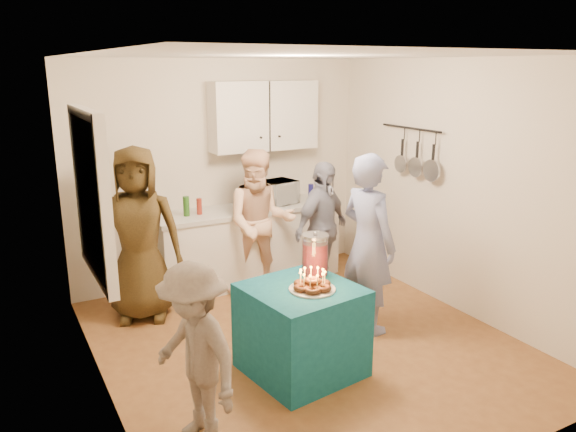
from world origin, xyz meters
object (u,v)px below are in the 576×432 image
child_near_left (195,354)px  woman_back_right (322,229)px  party_table (301,330)px  counter (248,246)px  woman_back_center (260,223)px  microwave (275,193)px  woman_back_left (138,234)px  man_birthday (368,244)px  punch_jar (315,255)px

child_near_left → woman_back_right: bearing=115.8°
party_table → woman_back_right: bearing=52.5°
counter → woman_back_center: bearing=-93.7°
microwave → woman_back_left: woman_back_left is taller
party_table → woman_back_left: woman_back_left is taller
counter → woman_back_right: bearing=-52.7°
microwave → man_birthday: (0.12, -1.71, -0.18)m
man_birthday → microwave: bearing=-5.1°
counter → woman_back_center: (-0.03, -0.39, 0.39)m
woman_back_left → woman_back_right: (1.95, -0.34, -0.13)m
woman_back_center → woman_back_right: (0.59, -0.35, -0.06)m
punch_jar → microwave: bearing=72.5°
party_table → child_near_left: (-1.07, -0.42, 0.26)m
woman_back_left → woman_back_right: 1.98m
man_birthday → woman_back_left: bearing=45.9°
counter → microwave: size_ratio=4.38×
punch_jar → woman_back_right: 1.42m
punch_jar → party_table: bearing=-140.4°
counter → party_table: (-0.49, -2.11, -0.05)m
party_table → man_birthday: man_birthday is taller
punch_jar → woman_back_center: bearing=82.1°
microwave → man_birthday: size_ratio=0.29×
party_table → woman_back_right: size_ratio=0.56×
party_table → woman_back_right: (1.05, 1.37, 0.38)m
counter → woman_back_center: 0.55m
woman_back_left → woman_back_center: bearing=20.8°
counter → woman_back_center: size_ratio=1.34×
man_birthday → woman_back_left: woman_back_left is taller
woman_back_right → child_near_left: woman_back_right is taller
woman_back_left → child_near_left: (-0.18, -2.13, -0.24)m
punch_jar → woman_back_right: woman_back_right is taller
microwave → child_near_left: 3.21m
microwave → counter: bearing=169.2°
child_near_left → microwave: bearing=128.4°
woman_back_center → party_table: bearing=-84.5°
counter → woman_back_right: size_ratio=1.45×
counter → child_near_left: child_near_left is taller
microwave → child_near_left: (-1.93, -2.53, -0.41)m
man_birthday → child_near_left: bearing=103.0°
man_birthday → counter: bearing=6.7°
counter → man_birthday: size_ratio=1.26×
woman_back_center → child_near_left: woman_back_center is taller
party_table → punch_jar: bearing=39.6°
punch_jar → woman_back_center: 1.53m
woman_back_center → woman_back_left: bearing=-159.0°
microwave → child_near_left: child_near_left is taller
woman_back_left → woman_back_right: woman_back_left is taller
punch_jar → child_near_left: 1.50m
punch_jar → man_birthday: size_ratio=0.19×
man_birthday → woman_back_right: (0.08, 0.97, -0.12)m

